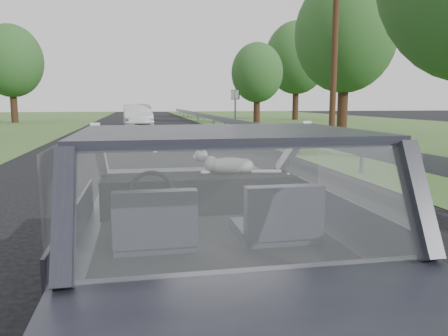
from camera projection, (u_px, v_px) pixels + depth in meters
name	position (u px, v px, depth m)	size (l,w,h in m)	color
ground	(212.00, 324.00, 3.19)	(140.00, 140.00, 0.00)	black
subject_car	(211.00, 228.00, 3.08)	(1.80, 4.00, 1.45)	black
dashboard	(199.00, 193.00, 3.67)	(1.58, 0.45, 0.30)	black
driver_seat	(155.00, 220.00, 2.70)	(0.50, 0.72, 0.42)	black
passenger_seat	(279.00, 214.00, 2.85)	(0.50, 0.72, 0.42)	black
steering_wheel	(152.00, 194.00, 3.29)	(0.36, 0.36, 0.04)	black
cat	(230.00, 164.00, 3.72)	(0.53, 0.17, 0.24)	gray
guardrail	(295.00, 135.00, 13.61)	(0.05, 90.00, 0.32)	gray
other_car	(137.00, 116.00, 26.31)	(1.78, 4.50, 1.48)	silver
highway_sign	(235.00, 110.00, 24.37)	(0.09, 0.91, 2.27)	#09441C
utility_pole	(335.00, 41.00, 18.71)	(0.27, 0.27, 8.34)	#4A291D
tree_1	(344.00, 58.00, 21.52)	(4.95, 4.95, 7.51)	#255B23
tree_2	(257.00, 85.00, 31.86)	(3.76, 3.76, 5.69)	#255B23
tree_3	(296.00, 72.00, 38.39)	(5.50, 5.50, 8.33)	#255B23
tree_6	(12.00, 75.00, 32.93)	(4.71, 4.71, 7.14)	#255B23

